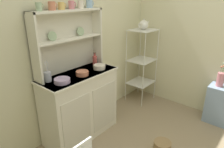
{
  "coord_description": "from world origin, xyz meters",
  "views": [
    {
      "loc": [
        -1.61,
        -0.48,
        1.81
      ],
      "look_at": [
        0.26,
        1.12,
        0.85
      ],
      "focal_mm": 32.88,
      "sensor_mm": 36.0,
      "label": 1
    }
  ],
  "objects_px": {
    "hutch_shelf_unit": "(67,37)",
    "bowl_mixing_large": "(62,81)",
    "bakers_rack": "(142,58)",
    "jam_bottle": "(95,60)",
    "utensil_jar": "(48,77)",
    "hutch_cabinet": "(80,105)",
    "floor_basket": "(162,148)",
    "side_shelf_blue": "(224,106)",
    "porcelain_teapot": "(144,25)",
    "flower_vase": "(221,79)",
    "cup_sage_0": "(39,7)"
  },
  "relations": [
    {
      "from": "hutch_shelf_unit",
      "to": "bowl_mixing_large",
      "type": "bearing_deg",
      "value": -141.38
    },
    {
      "from": "bakers_rack",
      "to": "jam_bottle",
      "type": "xyz_separation_m",
      "value": [
        -0.99,
        0.14,
        0.17
      ]
    },
    {
      "from": "hutch_shelf_unit",
      "to": "utensil_jar",
      "type": "height_order",
      "value": "hutch_shelf_unit"
    },
    {
      "from": "hutch_cabinet",
      "to": "bowl_mixing_large",
      "type": "xyz_separation_m",
      "value": [
        -0.3,
        -0.07,
        0.46
      ]
    },
    {
      "from": "bowl_mixing_large",
      "to": "jam_bottle",
      "type": "xyz_separation_m",
      "value": [
        0.67,
        0.16,
        0.05
      ]
    },
    {
      "from": "hutch_shelf_unit",
      "to": "bakers_rack",
      "type": "bearing_deg",
      "value": -8.99
    },
    {
      "from": "bakers_rack",
      "to": "floor_basket",
      "type": "bearing_deg",
      "value": -135.73
    },
    {
      "from": "side_shelf_blue",
      "to": "porcelain_teapot",
      "type": "relative_size",
      "value": 2.38
    },
    {
      "from": "bakers_rack",
      "to": "jam_bottle",
      "type": "distance_m",
      "value": 1.01
    },
    {
      "from": "bakers_rack",
      "to": "flower_vase",
      "type": "height_order",
      "value": "bakers_rack"
    },
    {
      "from": "bakers_rack",
      "to": "cup_sage_0",
      "type": "height_order",
      "value": "cup_sage_0"
    },
    {
      "from": "utensil_jar",
      "to": "hutch_shelf_unit",
      "type": "bearing_deg",
      "value": 12.95
    },
    {
      "from": "bowl_mixing_large",
      "to": "jam_bottle",
      "type": "height_order",
      "value": "jam_bottle"
    },
    {
      "from": "cup_sage_0",
      "to": "hutch_cabinet",
      "type": "bearing_deg",
      "value": -19.1
    },
    {
      "from": "bakers_rack",
      "to": "cup_sage_0",
      "type": "xyz_separation_m",
      "value": [
        -1.72,
        0.17,
        0.9
      ]
    },
    {
      "from": "bakers_rack",
      "to": "utensil_jar",
      "type": "xyz_separation_m",
      "value": [
        -1.74,
        0.13,
        0.16
      ]
    },
    {
      "from": "hutch_shelf_unit",
      "to": "utensil_jar",
      "type": "bearing_deg",
      "value": -167.05
    },
    {
      "from": "floor_basket",
      "to": "utensil_jar",
      "type": "distance_m",
      "value": 1.59
    },
    {
      "from": "side_shelf_blue",
      "to": "jam_bottle",
      "type": "xyz_separation_m",
      "value": [
        -1.15,
        1.48,
        0.68
      ]
    },
    {
      "from": "floor_basket",
      "to": "jam_bottle",
      "type": "relative_size",
      "value": 1.16
    },
    {
      "from": "hutch_cabinet",
      "to": "jam_bottle",
      "type": "relative_size",
      "value": 5.74
    },
    {
      "from": "hutch_shelf_unit",
      "to": "porcelain_teapot",
      "type": "xyz_separation_m",
      "value": [
        1.37,
        -0.22,
        0.02
      ]
    },
    {
      "from": "hutch_cabinet",
      "to": "bowl_mixing_large",
      "type": "relative_size",
      "value": 5.73
    },
    {
      "from": "bakers_rack",
      "to": "cup_sage_0",
      "type": "distance_m",
      "value": 1.95
    },
    {
      "from": "bowl_mixing_large",
      "to": "cup_sage_0",
      "type": "bearing_deg",
      "value": 105.91
    },
    {
      "from": "cup_sage_0",
      "to": "floor_basket",
      "type": "bearing_deg",
      "value": -57.73
    },
    {
      "from": "floor_basket",
      "to": "porcelain_teapot",
      "type": "distance_m",
      "value": 1.88
    },
    {
      "from": "bakers_rack",
      "to": "jam_bottle",
      "type": "relative_size",
      "value": 7.16
    },
    {
      "from": "floor_basket",
      "to": "utensil_jar",
      "type": "xyz_separation_m",
      "value": [
        -0.75,
        1.1,
        0.87
      ]
    },
    {
      "from": "cup_sage_0",
      "to": "flower_vase",
      "type": "relative_size",
      "value": 0.24
    },
    {
      "from": "side_shelf_blue",
      "to": "floor_basket",
      "type": "distance_m",
      "value": 1.23
    },
    {
      "from": "hutch_shelf_unit",
      "to": "jam_bottle",
      "type": "xyz_separation_m",
      "value": [
        0.38,
        -0.08,
        -0.37
      ]
    },
    {
      "from": "jam_bottle",
      "to": "flower_vase",
      "type": "relative_size",
      "value": 0.5
    },
    {
      "from": "bowl_mixing_large",
      "to": "flower_vase",
      "type": "relative_size",
      "value": 0.5
    },
    {
      "from": "jam_bottle",
      "to": "porcelain_teapot",
      "type": "bearing_deg",
      "value": -7.97
    },
    {
      "from": "jam_bottle",
      "to": "hutch_shelf_unit",
      "type": "bearing_deg",
      "value": 168.3
    },
    {
      "from": "bakers_rack",
      "to": "floor_basket",
      "type": "xyz_separation_m",
      "value": [
        -1.0,
        -0.97,
        -0.71
      ]
    },
    {
      "from": "flower_vase",
      "to": "hutch_cabinet",
      "type": "bearing_deg",
      "value": 140.03
    },
    {
      "from": "floor_basket",
      "to": "bowl_mixing_large",
      "type": "xyz_separation_m",
      "value": [
        -0.67,
        0.95,
        0.83
      ]
    },
    {
      "from": "bakers_rack",
      "to": "porcelain_teapot",
      "type": "relative_size",
      "value": 5.3
    },
    {
      "from": "hutch_shelf_unit",
      "to": "jam_bottle",
      "type": "bearing_deg",
      "value": -11.7
    },
    {
      "from": "hutch_shelf_unit",
      "to": "jam_bottle",
      "type": "height_order",
      "value": "hutch_shelf_unit"
    },
    {
      "from": "side_shelf_blue",
      "to": "utensil_jar",
      "type": "bearing_deg",
      "value": 142.18
    },
    {
      "from": "hutch_cabinet",
      "to": "flower_vase",
      "type": "height_order",
      "value": "flower_vase"
    },
    {
      "from": "hutch_shelf_unit",
      "to": "jam_bottle",
      "type": "distance_m",
      "value": 0.53
    },
    {
      "from": "cup_sage_0",
      "to": "hutch_shelf_unit",
      "type": "bearing_deg",
      "value": 6.79
    },
    {
      "from": "floor_basket",
      "to": "bowl_mixing_large",
      "type": "distance_m",
      "value": 1.43
    },
    {
      "from": "hutch_cabinet",
      "to": "flower_vase",
      "type": "relative_size",
      "value": 2.89
    },
    {
      "from": "floor_basket",
      "to": "bowl_mixing_large",
      "type": "bearing_deg",
      "value": 125.1
    },
    {
      "from": "cup_sage_0",
      "to": "utensil_jar",
      "type": "distance_m",
      "value": 0.74
    }
  ]
}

